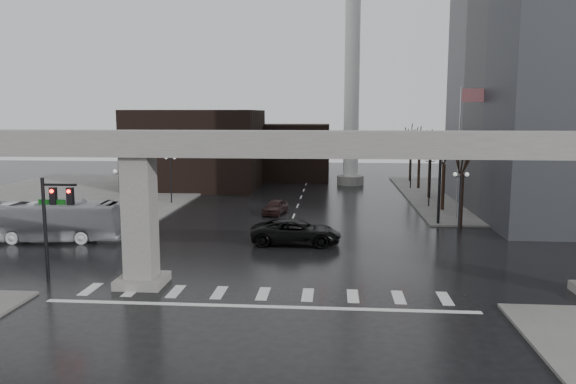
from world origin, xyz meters
name	(u,v)px	position (x,y,z in m)	size (l,w,h in m)	color
ground	(265,288)	(0.00, 0.00, 0.00)	(160.00, 160.00, 0.00)	black
sidewalk_ne	(527,197)	(26.00, 36.00, 0.07)	(28.00, 36.00, 0.15)	slate
sidewalk_nw	(90,192)	(-26.00, 36.00, 0.07)	(28.00, 36.00, 0.15)	slate
elevated_guideway	(288,165)	(1.26, 0.00, 6.88)	(48.00, 2.60, 8.70)	#999691
building_far_left	(197,149)	(-14.00, 42.00, 5.00)	(16.00, 14.00, 10.00)	black
building_far_mid	(295,152)	(-2.00, 52.00, 4.00)	(10.00, 10.00, 8.00)	black
smokestack	(352,85)	(6.00, 46.00, 13.35)	(3.60, 3.60, 30.00)	silver
signal_mast_arm	(395,158)	(8.99, 18.80, 5.83)	(12.12, 0.43, 8.00)	black
signal_left_pole	(53,211)	(-12.25, 0.50, 4.07)	(2.30, 0.30, 6.00)	black
flagpole_assembly	(463,137)	(15.29, 22.00, 7.53)	(2.06, 0.12, 12.00)	silver
lamp_right_0	(460,193)	(13.50, 14.00, 3.47)	(1.22, 0.32, 5.11)	black
lamp_right_1	(430,174)	(13.50, 28.00, 3.47)	(1.22, 0.32, 5.11)	black
lamp_right_2	(411,162)	(13.50, 42.00, 3.47)	(1.22, 0.32, 5.11)	black
lamp_left_0	(121,189)	(-13.50, 14.00, 3.47)	(1.22, 0.32, 5.11)	black
lamp_left_1	(171,172)	(-13.50, 28.00, 3.47)	(1.22, 0.32, 5.11)	black
lamp_left_2	(202,161)	(-13.50, 42.00, 3.47)	(1.22, 0.32, 5.11)	black
tree_right_0	(462,195)	(14.53, 18.02, 2.79)	(1.09, 1.58, 7.50)	black
tree_right_1	(443,182)	(14.53, 26.02, 2.85)	(1.09, 1.61, 7.67)	black
tree_right_2	(430,173)	(14.53, 34.02, 2.91)	(1.10, 1.63, 7.85)	black
tree_right_3	(419,166)	(14.53, 42.02, 2.98)	(1.11, 1.66, 8.02)	black
tree_right_4	(411,160)	(14.53, 50.02, 3.04)	(1.12, 1.69, 8.19)	black
pickup_truck	(296,232)	(0.99, 10.65, 0.92)	(3.07, 6.65, 1.85)	black
city_bus	(47,221)	(-17.83, 10.11, 1.55)	(2.61, 11.15, 3.11)	silver
far_car	(275,207)	(-1.83, 22.89, 0.72)	(1.69, 4.21, 1.43)	black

